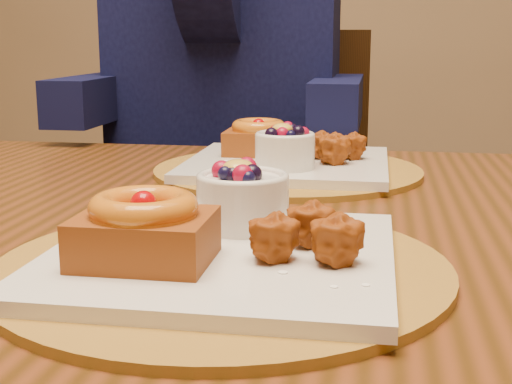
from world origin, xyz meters
TOP-DOWN VIEW (x-y plane):
  - dining_table at (0.09, 0.09)m, footprint 1.60×0.90m
  - place_setting_near at (0.08, -0.12)m, footprint 0.38×0.38m
  - place_setting_far at (0.08, 0.31)m, footprint 0.38×0.38m
  - chair_far at (-0.00, 0.79)m, footprint 0.57×0.57m
  - diner at (-0.10, 0.75)m, footprint 0.55×0.52m

SIDE VIEW (x-z plane):
  - chair_far at x=0.00m, z-range 0.05..1.01m
  - dining_table at x=0.09m, z-range 0.30..1.06m
  - place_setting_far at x=0.08m, z-range 0.74..0.82m
  - place_setting_near at x=0.08m, z-range 0.74..0.82m
  - diner at x=-0.10m, z-range 0.51..1.41m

